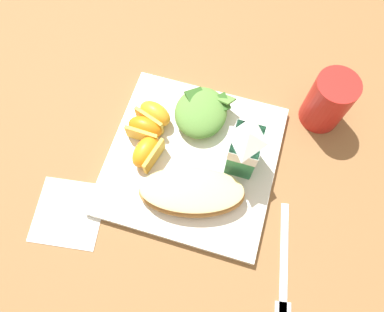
{
  "coord_description": "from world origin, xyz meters",
  "views": [
    {
      "loc": [
        0.22,
        0.06,
        0.59
      ],
      "look_at": [
        0.0,
        0.0,
        0.03
      ],
      "focal_mm": 34.13,
      "sensor_mm": 36.0,
      "label": 1
    }
  ],
  "objects_px": {
    "cheesy_pizza_bread": "(192,192)",
    "orange_wedge_middle": "(145,128)",
    "metal_fork": "(284,273)",
    "paper_napkin": "(69,213)",
    "milk_carton": "(245,147)",
    "orange_wedge_front": "(154,114)",
    "drinking_red_cup": "(328,101)",
    "orange_wedge_rear": "(147,152)",
    "green_salad_pile": "(201,112)",
    "white_plate": "(192,160)"
  },
  "relations": [
    {
      "from": "cheesy_pizza_bread",
      "to": "orange_wedge_middle",
      "type": "height_order",
      "value": "orange_wedge_middle"
    },
    {
      "from": "orange_wedge_middle",
      "to": "metal_fork",
      "type": "distance_m",
      "value": 0.32
    },
    {
      "from": "cheesy_pizza_bread",
      "to": "paper_napkin",
      "type": "relative_size",
      "value": 1.68
    },
    {
      "from": "cheesy_pizza_bread",
      "to": "metal_fork",
      "type": "xyz_separation_m",
      "value": [
        0.07,
        0.17,
        -0.03
      ]
    },
    {
      "from": "milk_carton",
      "to": "orange_wedge_front",
      "type": "xyz_separation_m",
      "value": [
        -0.03,
        -0.16,
        -0.04
      ]
    },
    {
      "from": "paper_napkin",
      "to": "drinking_red_cup",
      "type": "distance_m",
      "value": 0.47
    },
    {
      "from": "milk_carton",
      "to": "orange_wedge_rear",
      "type": "bearing_deg",
      "value": -76.66
    },
    {
      "from": "paper_napkin",
      "to": "metal_fork",
      "type": "distance_m",
      "value": 0.36
    },
    {
      "from": "green_salad_pile",
      "to": "metal_fork",
      "type": "distance_m",
      "value": 0.29
    },
    {
      "from": "cheesy_pizza_bread",
      "to": "orange_wedge_middle",
      "type": "bearing_deg",
      "value": -128.26
    },
    {
      "from": "white_plate",
      "to": "milk_carton",
      "type": "height_order",
      "value": "milk_carton"
    },
    {
      "from": "orange_wedge_front",
      "to": "metal_fork",
      "type": "height_order",
      "value": "orange_wedge_front"
    },
    {
      "from": "green_salad_pile",
      "to": "orange_wedge_middle",
      "type": "distance_m",
      "value": 0.1
    },
    {
      "from": "white_plate",
      "to": "metal_fork",
      "type": "height_order",
      "value": "white_plate"
    },
    {
      "from": "paper_napkin",
      "to": "drinking_red_cup",
      "type": "bearing_deg",
      "value": 128.98
    },
    {
      "from": "cheesy_pizza_bread",
      "to": "green_salad_pile",
      "type": "relative_size",
      "value": 1.84
    },
    {
      "from": "orange_wedge_middle",
      "to": "paper_napkin",
      "type": "distance_m",
      "value": 0.19
    },
    {
      "from": "green_salad_pile",
      "to": "milk_carton",
      "type": "relative_size",
      "value": 0.91
    },
    {
      "from": "cheesy_pizza_bread",
      "to": "orange_wedge_rear",
      "type": "distance_m",
      "value": 0.1
    },
    {
      "from": "orange_wedge_front",
      "to": "metal_fork",
      "type": "bearing_deg",
      "value": 55.11
    },
    {
      "from": "cheesy_pizza_bread",
      "to": "paper_napkin",
      "type": "height_order",
      "value": "cheesy_pizza_bread"
    },
    {
      "from": "white_plate",
      "to": "orange_wedge_middle",
      "type": "relative_size",
      "value": 4.56
    },
    {
      "from": "milk_carton",
      "to": "cheesy_pizza_bread",
      "type": "bearing_deg",
      "value": -37.52
    },
    {
      "from": "green_salad_pile",
      "to": "orange_wedge_front",
      "type": "distance_m",
      "value": 0.08
    },
    {
      "from": "milk_carton",
      "to": "orange_wedge_rear",
      "type": "distance_m",
      "value": 0.16
    },
    {
      "from": "white_plate",
      "to": "metal_fork",
      "type": "distance_m",
      "value": 0.23
    },
    {
      "from": "green_salad_pile",
      "to": "orange_wedge_front",
      "type": "xyz_separation_m",
      "value": [
        0.03,
        -0.08,
        -0.0
      ]
    },
    {
      "from": "metal_fork",
      "to": "milk_carton",
      "type": "bearing_deg",
      "value": -145.05
    },
    {
      "from": "milk_carton",
      "to": "orange_wedge_middle",
      "type": "bearing_deg",
      "value": -91.45
    },
    {
      "from": "milk_carton",
      "to": "green_salad_pile",
      "type": "bearing_deg",
      "value": -125.12
    },
    {
      "from": "metal_fork",
      "to": "orange_wedge_front",
      "type": "bearing_deg",
      "value": -124.89
    },
    {
      "from": "orange_wedge_middle",
      "to": "drinking_red_cup",
      "type": "height_order",
      "value": "drinking_red_cup"
    },
    {
      "from": "orange_wedge_front",
      "to": "drinking_red_cup",
      "type": "relative_size",
      "value": 0.65
    },
    {
      "from": "milk_carton",
      "to": "paper_napkin",
      "type": "distance_m",
      "value": 0.31
    },
    {
      "from": "orange_wedge_front",
      "to": "orange_wedge_rear",
      "type": "distance_m",
      "value": 0.07
    },
    {
      "from": "green_salad_pile",
      "to": "paper_napkin",
      "type": "height_order",
      "value": "green_salad_pile"
    },
    {
      "from": "orange_wedge_middle",
      "to": "orange_wedge_rear",
      "type": "distance_m",
      "value": 0.04
    },
    {
      "from": "cheesy_pizza_bread",
      "to": "orange_wedge_middle",
      "type": "xyz_separation_m",
      "value": [
        -0.08,
        -0.11,
        0.0
      ]
    },
    {
      "from": "cheesy_pizza_bread",
      "to": "orange_wedge_front",
      "type": "height_order",
      "value": "orange_wedge_front"
    },
    {
      "from": "paper_napkin",
      "to": "drinking_red_cup",
      "type": "xyz_separation_m",
      "value": [
        -0.3,
        0.36,
        0.05
      ]
    },
    {
      "from": "milk_carton",
      "to": "orange_wedge_rear",
      "type": "relative_size",
      "value": 1.64
    },
    {
      "from": "cheesy_pizza_bread",
      "to": "orange_wedge_front",
      "type": "xyz_separation_m",
      "value": [
        -0.11,
        -0.1,
        0.0
      ]
    },
    {
      "from": "metal_fork",
      "to": "orange_wedge_rear",
      "type": "bearing_deg",
      "value": -114.53
    },
    {
      "from": "orange_wedge_front",
      "to": "orange_wedge_middle",
      "type": "height_order",
      "value": "same"
    },
    {
      "from": "orange_wedge_rear",
      "to": "metal_fork",
      "type": "height_order",
      "value": "orange_wedge_rear"
    },
    {
      "from": "green_salad_pile",
      "to": "milk_carton",
      "type": "distance_m",
      "value": 0.11
    },
    {
      "from": "white_plate",
      "to": "green_salad_pile",
      "type": "distance_m",
      "value": 0.08
    },
    {
      "from": "green_salad_pile",
      "to": "drinking_red_cup",
      "type": "height_order",
      "value": "drinking_red_cup"
    },
    {
      "from": "white_plate",
      "to": "metal_fork",
      "type": "relative_size",
      "value": 1.49
    },
    {
      "from": "cheesy_pizza_bread",
      "to": "green_salad_pile",
      "type": "bearing_deg",
      "value": -170.01
    }
  ]
}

